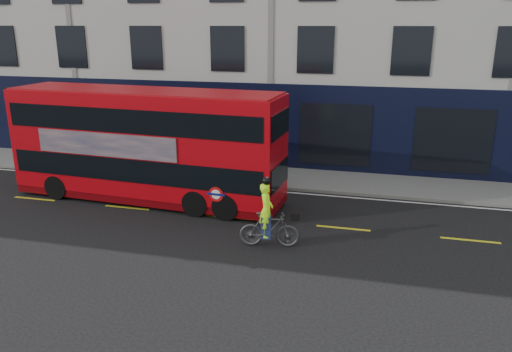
% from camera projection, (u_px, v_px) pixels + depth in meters
% --- Properties ---
extents(ground, '(120.00, 120.00, 0.00)m').
position_uv_depth(ground, '(216.00, 234.00, 16.31)').
color(ground, black).
rests_on(ground, ground).
extents(pavement, '(60.00, 3.00, 0.12)m').
position_uv_depth(pavement, '(262.00, 176.00, 22.32)').
color(pavement, slate).
rests_on(pavement, ground).
extents(kerb, '(60.00, 0.12, 0.13)m').
position_uv_depth(kerb, '(254.00, 186.00, 20.93)').
color(kerb, slate).
rests_on(kerb, ground).
extents(building_terrace, '(50.00, 10.07, 15.00)m').
position_uv_depth(building_terrace, '(292.00, 6.00, 26.12)').
color(building_terrace, '#B4B3AA').
rests_on(building_terrace, ground).
extents(road_edge_line, '(58.00, 0.10, 0.01)m').
position_uv_depth(road_edge_line, '(252.00, 190.00, 20.67)').
color(road_edge_line, silver).
rests_on(road_edge_line, ground).
extents(lane_dashes, '(58.00, 0.12, 0.01)m').
position_uv_depth(lane_dashes, '(229.00, 217.00, 17.70)').
color(lane_dashes, gold).
rests_on(lane_dashes, ground).
extents(bus, '(10.72, 3.11, 4.26)m').
position_uv_depth(bus, '(147.00, 145.00, 18.91)').
color(bus, '#B6070F').
rests_on(bus, ground).
extents(cyclist, '(1.91, 0.81, 2.25)m').
position_uv_depth(cyclist, '(269.00, 224.00, 15.20)').
color(cyclist, '#46494B').
rests_on(cyclist, ground).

